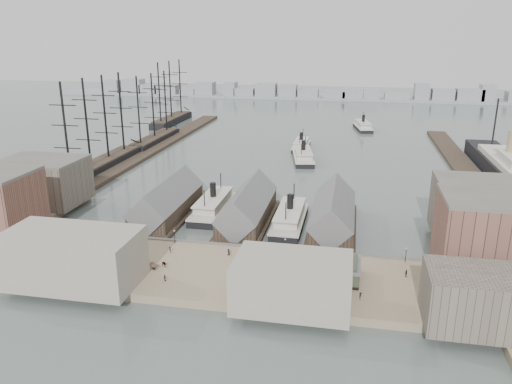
% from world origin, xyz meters
% --- Properties ---
extents(ground, '(900.00, 900.00, 0.00)m').
position_xyz_m(ground, '(0.00, 0.00, 0.00)').
color(ground, '#4C5855').
rests_on(ground, ground).
extents(quay, '(180.00, 30.00, 2.00)m').
position_xyz_m(quay, '(0.00, -20.00, 1.00)').
color(quay, '#857459').
rests_on(quay, ground).
extents(seawall, '(180.00, 1.20, 2.30)m').
position_xyz_m(seawall, '(0.00, -5.20, 1.15)').
color(seawall, '#59544C').
rests_on(seawall, ground).
extents(west_wharf, '(10.00, 220.00, 1.60)m').
position_xyz_m(west_wharf, '(-68.00, 100.00, 0.80)').
color(west_wharf, '#2D231C').
rests_on(west_wharf, ground).
extents(east_wharf, '(10.00, 180.00, 1.60)m').
position_xyz_m(east_wharf, '(78.00, 90.00, 0.80)').
color(east_wharf, '#2D231C').
rests_on(east_wharf, ground).
extents(ferry_shed_west, '(14.00, 42.00, 12.60)m').
position_xyz_m(ferry_shed_west, '(-26.00, 16.88, 4.64)').
color(ferry_shed_west, '#2D231C').
rests_on(ferry_shed_west, ground).
extents(ferry_shed_center, '(14.00, 42.00, 12.60)m').
position_xyz_m(ferry_shed_center, '(0.00, 16.88, 4.64)').
color(ferry_shed_center, '#2D231C').
rests_on(ferry_shed_center, ground).
extents(ferry_shed_east, '(14.00, 42.00, 12.60)m').
position_xyz_m(ferry_shed_east, '(26.00, 16.88, 4.64)').
color(ferry_shed_east, '#2D231C').
rests_on(ferry_shed_east, ground).
extents(warehouse_west_back, '(26.00, 20.00, 14.00)m').
position_xyz_m(warehouse_west_back, '(-70.00, 18.00, 9.00)').
color(warehouse_west_back, '#60564C').
rests_on(warehouse_west_back, west_land).
extents(warehouse_east_front, '(30.00, 18.00, 19.00)m').
position_xyz_m(warehouse_east_front, '(66.00, -12.00, 11.50)').
color(warehouse_east_front, brown).
rests_on(warehouse_east_front, east_land).
extents(warehouse_east_back, '(28.00, 20.00, 15.00)m').
position_xyz_m(warehouse_east_back, '(68.00, 15.00, 9.50)').
color(warehouse_east_back, '#60564C').
rests_on(warehouse_east_back, east_land).
extents(street_bldg_center, '(24.00, 16.00, 10.00)m').
position_xyz_m(street_bldg_center, '(20.00, -32.00, 7.00)').
color(street_bldg_center, gray).
rests_on(street_bldg_center, quay).
extents(street_bldg_west, '(30.00, 16.00, 12.00)m').
position_xyz_m(street_bldg_west, '(-30.00, -32.00, 8.00)').
color(street_bldg_west, gray).
rests_on(street_bldg_west, quay).
extents(street_bldg_east, '(18.00, 14.00, 11.00)m').
position_xyz_m(street_bldg_east, '(55.00, -33.00, 7.50)').
color(street_bldg_east, '#60564C').
rests_on(street_bldg_east, quay).
extents(lamp_post_far_w, '(0.44, 0.44, 3.92)m').
position_xyz_m(lamp_post_far_w, '(-45.00, -7.00, 4.71)').
color(lamp_post_far_w, black).
rests_on(lamp_post_far_w, quay).
extents(lamp_post_near_w, '(0.44, 0.44, 3.92)m').
position_xyz_m(lamp_post_near_w, '(-15.00, -7.00, 4.71)').
color(lamp_post_near_w, black).
rests_on(lamp_post_near_w, quay).
extents(lamp_post_near_e, '(0.44, 0.44, 3.92)m').
position_xyz_m(lamp_post_near_e, '(15.00, -7.00, 4.71)').
color(lamp_post_near_e, black).
rests_on(lamp_post_near_e, quay).
extents(lamp_post_far_e, '(0.44, 0.44, 3.92)m').
position_xyz_m(lamp_post_far_e, '(45.00, -7.00, 4.71)').
color(lamp_post_far_e, black).
rests_on(lamp_post_far_e, quay).
extents(far_shore, '(500.00, 40.00, 15.72)m').
position_xyz_m(far_shore, '(-2.07, 334.14, 3.91)').
color(far_shore, gray).
rests_on(far_shore, ground).
extents(ferry_docked_west, '(9.05, 30.16, 10.77)m').
position_xyz_m(ferry_docked_west, '(-13.00, 23.92, 2.52)').
color(ferry_docked_west, black).
rests_on(ferry_docked_west, ground).
extents(ferry_docked_east, '(8.85, 29.50, 10.54)m').
position_xyz_m(ferry_docked_east, '(13.00, 17.46, 2.47)').
color(ferry_docked_east, black).
rests_on(ferry_docked_east, ground).
extents(ferry_open_near, '(13.41, 29.68, 10.22)m').
position_xyz_m(ferry_open_near, '(8.47, 99.17, 2.40)').
color(ferry_open_near, black).
rests_on(ferry_open_near, ground).
extents(ferry_open_mid, '(7.67, 24.82, 8.84)m').
position_xyz_m(ferry_open_mid, '(4.68, 125.18, 2.07)').
color(ferry_open_mid, black).
rests_on(ferry_open_mid, ground).
extents(ferry_open_far, '(12.81, 28.09, 9.67)m').
position_xyz_m(ferry_open_far, '(35.99, 185.14, 2.27)').
color(ferry_open_far, black).
rests_on(ferry_open_far, ground).
extents(sailing_ship_near, '(9.64, 66.40, 39.63)m').
position_xyz_m(sailing_ship_near, '(-74.82, 65.34, 2.91)').
color(sailing_ship_near, black).
rests_on(sailing_ship_near, ground).
extents(sailing_ship_mid, '(8.96, 51.76, 36.83)m').
position_xyz_m(sailing_ship_mid, '(-73.39, 122.32, 2.64)').
color(sailing_ship_mid, black).
rests_on(sailing_ship_mid, ground).
extents(sailing_ship_far, '(9.69, 53.84, 39.84)m').
position_xyz_m(sailing_ship_far, '(-86.86, 184.28, 2.88)').
color(sailing_ship_far, black).
rests_on(sailing_ship_far, ground).
extents(ocean_steamer, '(14.03, 102.55, 20.51)m').
position_xyz_m(ocean_steamer, '(92.00, 81.65, 4.41)').
color(ocean_steamer, black).
rests_on(ocean_steamer, ground).
extents(tram, '(3.07, 11.02, 3.90)m').
position_xyz_m(tram, '(32.59, -18.74, 4.00)').
color(tram, black).
rests_on(tram, quay).
extents(horse_cart_left, '(4.69, 1.71, 1.54)m').
position_xyz_m(horse_cart_left, '(-29.69, -11.67, 2.79)').
color(horse_cart_left, black).
rests_on(horse_cart_left, quay).
extents(horse_cart_center, '(4.67, 3.64, 1.56)m').
position_xyz_m(horse_cart_center, '(-13.47, -21.42, 2.80)').
color(horse_cart_center, black).
rests_on(horse_cart_center, quay).
extents(horse_cart_right, '(4.76, 2.37, 1.54)m').
position_xyz_m(horse_cart_right, '(13.20, -18.54, 2.79)').
color(horse_cart_right, black).
rests_on(horse_cart_right, quay).
extents(pedestrian_0, '(0.53, 0.68, 1.69)m').
position_xyz_m(pedestrian_0, '(-53.48, -13.14, 2.85)').
color(pedestrian_0, black).
rests_on(pedestrian_0, quay).
extents(pedestrian_1, '(0.94, 0.80, 1.70)m').
position_xyz_m(pedestrian_1, '(-46.72, -21.23, 2.85)').
color(pedestrian_1, black).
rests_on(pedestrian_1, quay).
extents(pedestrian_2, '(1.18, 1.20, 1.65)m').
position_xyz_m(pedestrian_2, '(-14.21, -12.83, 2.83)').
color(pedestrian_2, black).
rests_on(pedestrian_2, quay).
extents(pedestrian_3, '(0.43, 0.97, 1.63)m').
position_xyz_m(pedestrian_3, '(-9.80, -27.77, 2.82)').
color(pedestrian_3, black).
rests_on(pedestrian_3, quay).
extents(pedestrian_4, '(0.96, 0.76, 1.73)m').
position_xyz_m(pedestrian_4, '(1.07, -11.31, 2.87)').
color(pedestrian_4, black).
rests_on(pedestrian_4, quay).
extents(pedestrian_5, '(0.56, 0.69, 1.67)m').
position_xyz_m(pedestrian_5, '(10.94, -17.32, 2.84)').
color(pedestrian_5, black).
rests_on(pedestrian_5, quay).
extents(pedestrian_6, '(0.84, 0.98, 1.78)m').
position_xyz_m(pedestrian_6, '(28.93, -8.60, 2.89)').
color(pedestrian_6, black).
rests_on(pedestrian_6, quay).
extents(pedestrian_7, '(0.91, 1.19, 1.63)m').
position_xyz_m(pedestrian_7, '(34.07, -27.49, 2.82)').
color(pedestrian_7, black).
rests_on(pedestrian_7, quay).
extents(pedestrian_8, '(0.60, 1.12, 1.82)m').
position_xyz_m(pedestrian_8, '(44.54, -14.95, 2.91)').
color(pedestrian_8, black).
rests_on(pedestrian_8, quay).
extents(pedestrian_9, '(0.81, 0.55, 1.58)m').
position_xyz_m(pedestrian_9, '(59.31, -19.96, 2.79)').
color(pedestrian_9, black).
rests_on(pedestrian_9, quay).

